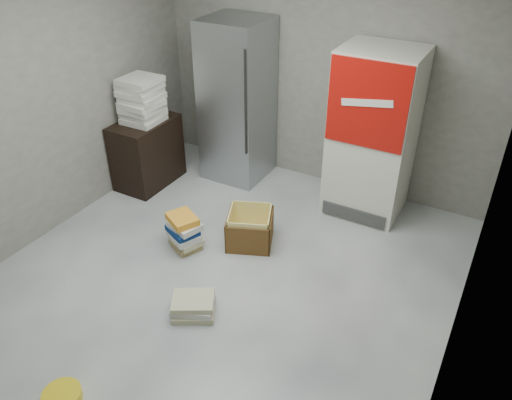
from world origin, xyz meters
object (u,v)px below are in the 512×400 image
object	(u,v)px
coke_cooler	(373,134)
steel_fridge	(237,102)
wood_shelf	(147,152)
phonebook_stack_main	(184,232)
cardboard_box	(250,230)

from	to	relation	value
coke_cooler	steel_fridge	bearing A→B (deg)	179.82
steel_fridge	wood_shelf	distance (m)	1.23
wood_shelf	phonebook_stack_main	bearing A→B (deg)	-36.95
coke_cooler	phonebook_stack_main	size ratio (longest dim) A/B	4.50
wood_shelf	cardboard_box	distance (m)	1.76
steel_fridge	phonebook_stack_main	bearing A→B (deg)	-78.43
cardboard_box	steel_fridge	bearing A→B (deg)	102.63
phonebook_stack_main	cardboard_box	bearing A→B (deg)	62.01
steel_fridge	phonebook_stack_main	xyz separation A→B (m)	(0.33, -1.60, -0.76)
steel_fridge	wood_shelf	bearing A→B (deg)	-138.69
coke_cooler	phonebook_stack_main	bearing A→B (deg)	-129.65
wood_shelf	phonebook_stack_main	world-z (taller)	wood_shelf
phonebook_stack_main	wood_shelf	bearing A→B (deg)	167.59
wood_shelf	phonebook_stack_main	size ratio (longest dim) A/B	2.00
steel_fridge	cardboard_box	world-z (taller)	steel_fridge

